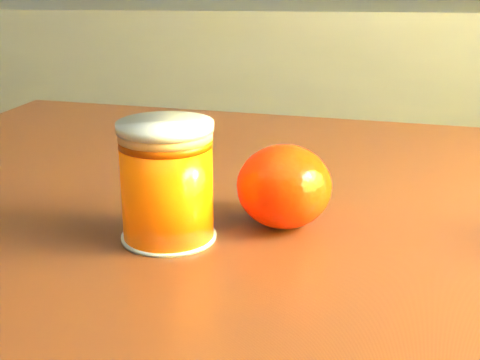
{
  "coord_description": "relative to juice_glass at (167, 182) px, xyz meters",
  "views": [
    {
      "loc": [
        0.69,
        -0.16,
        1.01
      ],
      "look_at": [
        0.65,
        0.3,
        0.85
      ],
      "focal_mm": 50.0,
      "sensor_mm": 36.0,
      "label": 1
    }
  ],
  "objects": [
    {
      "name": "kitchen_counter",
      "position": [
        -0.6,
        1.16,
        -0.4
      ],
      "size": [
        3.15,
        0.6,
        0.9
      ],
      "primitive_type": "cube",
      "color": "#56575C",
      "rests_on": "ground"
    },
    {
      "name": "juice_glass",
      "position": [
        0.0,
        0.0,
        0.0
      ],
      "size": [
        0.07,
        0.07,
        0.09
      ],
      "rotation": [
        0.0,
        0.0,
        -0.01
      ],
      "color": "#FF5C05",
      "rests_on": "table"
    },
    {
      "name": "orange_front",
      "position": [
        0.08,
        0.03,
        -0.01
      ],
      "size": [
        0.08,
        0.08,
        0.06
      ],
      "primitive_type": "ellipsoid",
      "rotation": [
        0.0,
        0.0,
        0.09
      ],
      "color": "#FF2D05",
      "rests_on": "table"
    }
  ]
}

